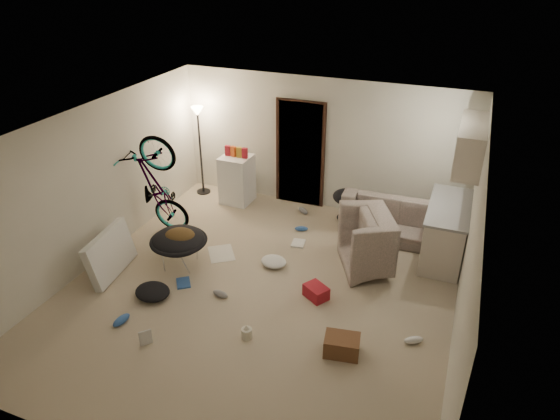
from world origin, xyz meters
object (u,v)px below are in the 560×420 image
at_px(floor_lamp, 199,132).
at_px(juicer, 247,332).
at_px(tv_box, 110,253).
at_px(drink_case_a, 342,345).
at_px(drink_case_b, 316,292).
at_px(mini_fridge, 237,179).
at_px(saucer_chair, 179,245).
at_px(bicycle, 159,207).
at_px(kitchen_counter, 445,232).
at_px(armchair, 388,247).
at_px(sofa, 400,219).

xyz_separation_m(floor_lamp, juicer, (2.66, -3.61, -1.22)).
relative_size(tv_box, drink_case_a, 2.43).
relative_size(floor_lamp, drink_case_b, 5.38).
height_order(mini_fridge, juicer, mini_fridge).
relative_size(saucer_chair, tv_box, 0.85).
distance_m(bicycle, drink_case_b, 3.27).
bearing_deg(kitchen_counter, juicer, -126.25).
distance_m(floor_lamp, drink_case_a, 5.31).
bearing_deg(mini_fridge, drink_case_b, -42.90).
bearing_deg(drink_case_a, juicer, 178.98).
relative_size(bicycle, drink_case_b, 5.67).
distance_m(armchair, mini_fridge, 3.41).
xyz_separation_m(armchair, tv_box, (-3.93, -1.74, 0.00)).
height_order(sofa, mini_fridge, mini_fridge).
height_order(floor_lamp, drink_case_a, floor_lamp).
distance_m(sofa, bicycle, 4.22).
distance_m(armchair, tv_box, 4.30).
bearing_deg(sofa, juicer, 66.10).
bearing_deg(bicycle, mini_fridge, -28.84).
xyz_separation_m(tv_box, drink_case_b, (3.14, 0.56, -0.25)).
relative_size(kitchen_counter, saucer_chair, 1.67).
bearing_deg(kitchen_counter, drink_case_a, -108.81).
xyz_separation_m(floor_lamp, bicycle, (0.10, -1.69, -0.81)).
height_order(sofa, bicycle, bicycle).
relative_size(floor_lamp, juicer, 8.94).
height_order(saucer_chair, drink_case_a, saucer_chair).
xyz_separation_m(kitchen_counter, juicer, (-2.17, -2.96, -0.36)).
distance_m(mini_fridge, juicer, 3.97).
distance_m(sofa, saucer_chair, 3.82).
xyz_separation_m(kitchen_counter, sofa, (-0.79, 0.45, -0.15)).
xyz_separation_m(saucer_chair, juicer, (1.68, -1.13, -0.29)).
height_order(drink_case_a, drink_case_b, drink_case_a).
distance_m(kitchen_counter, mini_fridge, 4.03).
bearing_deg(tv_box, saucer_chair, 24.97).
bearing_deg(floor_lamp, saucer_chair, -68.42).
height_order(bicycle, tv_box, bicycle).
distance_m(armchair, drink_case_b, 1.44).
xyz_separation_m(drink_case_a, drink_case_b, (-0.64, 0.95, -0.03)).
relative_size(kitchen_counter, tv_box, 1.42).
height_order(saucer_chair, tv_box, tv_box).
xyz_separation_m(sofa, drink_case_a, (-0.16, -3.23, -0.16)).
height_order(bicycle, drink_case_b, bicycle).
xyz_separation_m(tv_box, juicer, (2.56, -0.57, -0.27)).
bearing_deg(saucer_chair, juicer, -33.90).
distance_m(mini_fridge, tv_box, 3.03).
bearing_deg(kitchen_counter, drink_case_b, -130.97).
xyz_separation_m(kitchen_counter, saucer_chair, (-3.85, -1.83, -0.06)).
relative_size(tv_box, drink_case_b, 3.15).
bearing_deg(sofa, tv_box, 33.94).
height_order(armchair, drink_case_a, armchair).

